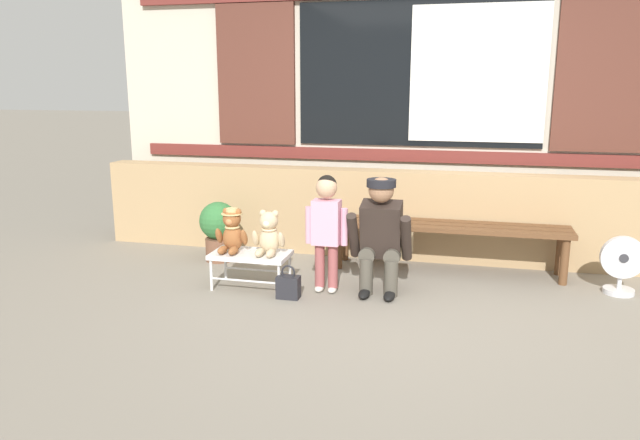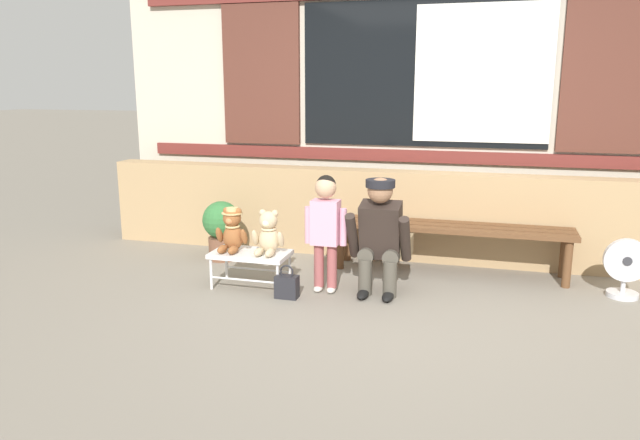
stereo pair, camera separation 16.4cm
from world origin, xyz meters
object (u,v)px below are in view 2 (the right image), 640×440
Objects in this scene: small_display_bench at (251,256)px; child_standing at (326,221)px; wooden_bench_long at (450,232)px; teddy_bear_with_hat at (232,230)px; teddy_bear_plain at (268,234)px; potted_plant at (222,227)px; adult_crouching at (381,235)px; floor_fan at (626,269)px; handbag_on_ground at (287,286)px.

child_standing is (0.63, 0.06, 0.33)m from small_display_bench.
wooden_bench_long reaches higher than small_display_bench.
wooden_bench_long is at bearing 25.96° from teddy_bear_with_hat.
teddy_bear_plain is 1.01m from potted_plant.
child_standing is 0.46m from adult_crouching.
adult_crouching reaches higher than teddy_bear_with_hat.
floor_fan reaches higher than wooden_bench_long.
small_display_bench is at bearing -179.49° from teddy_bear_plain.
potted_plant is at bearing 178.13° from floor_fan.
teddy_bear_with_hat is at bearing -176.12° from child_standing.
small_display_bench is (-1.56, -0.84, -0.11)m from wooden_bench_long.
teddy_bear_plain reaches higher than handbag_on_ground.
adult_crouching is at bearing 6.79° from teddy_bear_with_hat.
potted_plant reaches higher than small_display_bench.
potted_plant is (-0.73, 0.67, -0.14)m from teddy_bear_plain.
wooden_bench_long is 1.64m from teddy_bear_plain.
handbag_on_ground is (0.22, -0.17, -0.37)m from teddy_bear_plain.
handbag_on_ground is at bearing -164.03° from floor_fan.
teddy_bear_with_hat is at bearing -173.21° from adult_crouching.
wooden_bench_long is 1.58m from handbag_on_ground.
floor_fan is at bearing -11.45° from wooden_bench_long.
wooden_bench_long is 1.24m from child_standing.
child_standing reaches higher than potted_plant.
floor_fan reaches higher than small_display_bench.
adult_crouching is (0.44, 0.09, -0.11)m from child_standing.
teddy_bear_plain is 0.38× the size of child_standing.
teddy_bear_with_hat is at bearing -169.78° from floor_fan.
potted_plant reaches higher than handbag_on_ground.
teddy_bear_plain is 0.92m from adult_crouching.
wooden_bench_long is 1.41m from floor_fan.
potted_plant is at bearing 162.15° from adult_crouching.
small_display_bench is at bearing -151.71° from wooden_bench_long.
floor_fan is (3.10, 0.56, -0.23)m from teddy_bear_with_hat.
adult_crouching reaches higher than floor_fan.
adult_crouching is 3.49× the size of handbag_on_ground.
wooden_bench_long reaches higher than handbag_on_ground.
handbag_on_ground is at bearing -39.08° from teddy_bear_plain.
child_standing reaches higher than teddy_bear_with_hat.
teddy_bear_with_hat is 1.34× the size of handbag_on_ground.
child_standing is at bearing -139.92° from wooden_bench_long.
child_standing is at bearing -167.67° from floor_fan.
child_standing is (0.47, 0.05, 0.13)m from teddy_bear_plain.
teddy_bear_plain is 1.34× the size of handbag_on_ground.
small_display_bench is at bearing -49.71° from potted_plant.
handbag_on_ground is at bearing -18.14° from teddy_bear_with_hat.
wooden_bench_long is at bearing 54.37° from adult_crouching.
child_standing reaches higher than wooden_bench_long.
child_standing is (-0.93, -0.78, 0.22)m from wooden_bench_long.
adult_crouching is (-0.50, -0.69, 0.11)m from wooden_bench_long.
floor_fan is at bearing 10.80° from small_display_bench.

